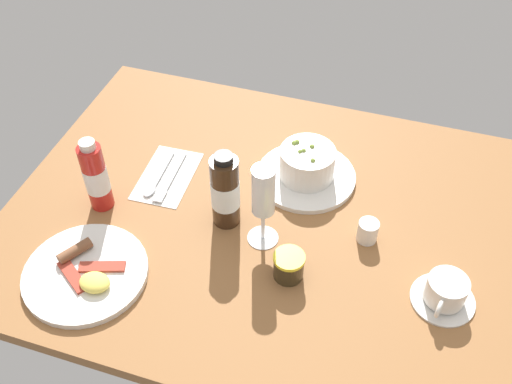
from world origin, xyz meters
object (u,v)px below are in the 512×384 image
object	(u,v)px
coffee_cup	(445,292)
cutlery_setting	(166,177)
jam_jar	(289,266)
sauce_bottle_red	(96,177)
creamer_jug	(368,230)
porridge_bowl	(307,166)
breakfast_plate	(86,273)
sauce_bottle_brown	(225,191)
wine_glass	(263,195)

from	to	relation	value
coffee_cup	cutlery_setting	bearing A→B (deg)	-13.25
jam_jar	sauce_bottle_red	distance (cm)	44.43
coffee_cup	jam_jar	size ratio (longest dim) A/B	2.05
creamer_jug	jam_jar	distance (cm)	19.10
porridge_bowl	jam_jar	bearing A→B (deg)	97.01
breakfast_plate	sauce_bottle_brown	bearing A→B (deg)	-133.66
jam_jar	breakfast_plate	world-z (taller)	jam_jar
coffee_cup	sauce_bottle_red	distance (cm)	73.28
breakfast_plate	wine_glass	bearing A→B (deg)	-146.85
coffee_cup	creamer_jug	size ratio (longest dim) A/B	2.34
cutlery_setting	sauce_bottle_brown	size ratio (longest dim) A/B	1.03
creamer_jug	breakfast_plate	xyz separation A→B (cm)	(50.42, 26.24, -1.60)
sauce_bottle_brown	breakfast_plate	xyz separation A→B (cm)	(21.17, 22.19, -7.69)
cutlery_setting	sauce_bottle_red	world-z (taller)	sauce_bottle_red
coffee_cup	breakfast_plate	distance (cm)	68.61
porridge_bowl	cutlery_setting	world-z (taller)	porridge_bowl
jam_jar	creamer_jug	bearing A→B (deg)	-132.47
cutlery_setting	creamer_jug	world-z (taller)	creamer_jug
creamer_jug	breakfast_plate	size ratio (longest dim) A/B	0.22
porridge_bowl	creamer_jug	xyz separation A→B (cm)	(-16.25, 13.27, -1.20)
coffee_cup	wine_glass	xyz separation A→B (cm)	(36.84, -4.40, 9.94)
jam_jar	sauce_bottle_brown	distance (cm)	20.01
porridge_bowl	cutlery_setting	bearing A→B (deg)	17.12
porridge_bowl	wine_glass	world-z (taller)	wine_glass
creamer_jug	jam_jar	size ratio (longest dim) A/B	0.88
coffee_cup	creamer_jug	xyz separation A→B (cm)	(16.45, -11.02, -0.29)
sauce_bottle_brown	creamer_jug	bearing A→B (deg)	-172.11
wine_glass	jam_jar	distance (cm)	14.43
creamer_jug	sauce_bottle_red	world-z (taller)	sauce_bottle_red
breakfast_plate	sauce_bottle_red	bearing A→B (deg)	-71.44
coffee_cup	sauce_bottle_red	world-z (taller)	sauce_bottle_red
cutlery_setting	creamer_jug	bearing A→B (deg)	175.28
wine_glass	breakfast_plate	size ratio (longest dim) A/B	0.80
jam_jar	sauce_bottle_brown	bearing A→B (deg)	-31.51
sauce_bottle_brown	porridge_bowl	bearing A→B (deg)	-126.89
jam_jar	porridge_bowl	bearing A→B (deg)	-82.99
porridge_bowl	sauce_bottle_red	distance (cm)	45.79
jam_jar	breakfast_plate	size ratio (longest dim) A/B	0.25
sauce_bottle_brown	breakfast_plate	bearing A→B (deg)	46.34
porridge_bowl	breakfast_plate	distance (cm)	52.32
jam_jar	sauce_bottle_red	xyz separation A→B (cm)	(43.67, -6.12, 5.37)
cutlery_setting	sauce_bottle_brown	xyz separation A→B (cm)	(-17.54, 7.92, 8.34)
wine_glass	porridge_bowl	bearing A→B (deg)	-101.75
creamer_jug	jam_jar	world-z (taller)	jam_jar
coffee_cup	creamer_jug	distance (cm)	19.80
porridge_bowl	sauce_bottle_red	size ratio (longest dim) A/B	1.25
creamer_jug	breakfast_plate	world-z (taller)	creamer_jug
sauce_bottle_brown	wine_glass	bearing A→B (deg)	163.81
sauce_bottle_red	coffee_cup	bearing A→B (deg)	177.60
porridge_bowl	cutlery_setting	xyz separation A→B (cm)	(30.54, 9.41, -3.45)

